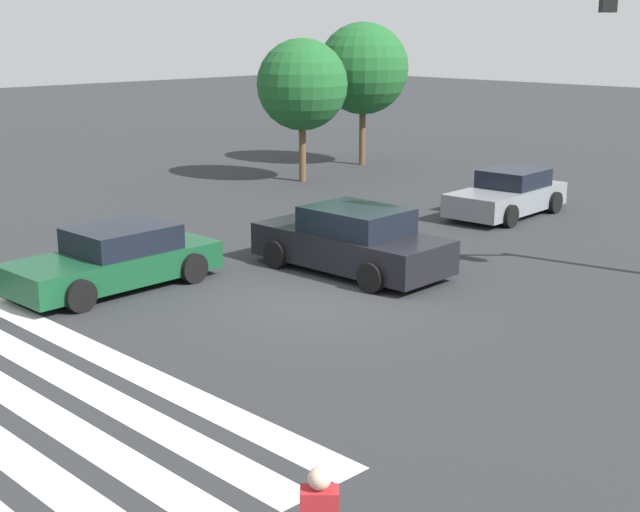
# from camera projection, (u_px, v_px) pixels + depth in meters

# --- Properties ---
(ground_plane) EXTENTS (135.64, 135.64, 0.00)m
(ground_plane) POSITION_uv_depth(u_px,v_px,m) (320.00, 302.00, 18.59)
(ground_plane) COLOR #2B2D30
(crosswalk_markings) EXTENTS (11.19, 4.40, 0.01)m
(crosswalk_markings) POSITION_uv_depth(u_px,v_px,m) (11.00, 393.00, 13.95)
(crosswalk_markings) COLOR silver
(crosswalk_markings) RESTS_ON ground_plane
(car_0) EXTENTS (4.83, 2.34, 1.54)m
(car_0) POSITION_uv_depth(u_px,v_px,m) (352.00, 241.00, 20.72)
(car_0) COLOR black
(car_0) RESTS_ON ground_plane
(car_1) EXTENTS (2.26, 4.72, 1.34)m
(car_1) POSITION_uv_depth(u_px,v_px,m) (116.00, 259.00, 19.47)
(car_1) COLOR #144728
(car_1) RESTS_ON ground_plane
(car_2) EXTENTS (2.29, 4.47, 1.37)m
(car_2) POSITION_uv_depth(u_px,v_px,m) (508.00, 195.00, 26.91)
(car_2) COLOR gray
(car_2) RESTS_ON ground_plane
(tree_corner_a) EXTENTS (3.30, 3.30, 5.18)m
(tree_corner_a) POSITION_uv_depth(u_px,v_px,m) (302.00, 85.00, 32.12)
(tree_corner_a) COLOR brown
(tree_corner_a) RESTS_ON ground_plane
(tree_corner_b) EXTENTS (3.69, 3.69, 5.76)m
(tree_corner_b) POSITION_uv_depth(u_px,v_px,m) (363.00, 69.00, 35.98)
(tree_corner_b) COLOR brown
(tree_corner_b) RESTS_ON ground_plane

